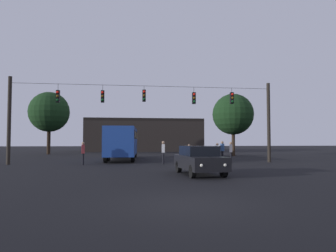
% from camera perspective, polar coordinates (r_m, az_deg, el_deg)
% --- Properties ---
extents(ground_plane, '(168.00, 168.00, 0.00)m').
position_cam_1_polar(ground_plane, '(33.50, -4.88, -5.76)').
color(ground_plane, black).
rests_on(ground_plane, ground).
extents(overhead_signal_span, '(21.12, 0.44, 6.73)m').
position_cam_1_polar(overhead_signal_span, '(25.70, -3.84, 2.32)').
color(overhead_signal_span, black).
rests_on(overhead_signal_span, ground).
extents(city_bus, '(3.18, 11.13, 3.00)m').
position_cam_1_polar(city_bus, '(30.75, -8.12, -2.54)').
color(city_bus, navy).
rests_on(city_bus, ground).
extents(car_near_right, '(2.08, 4.43, 1.52)m').
position_cam_1_polar(car_near_right, '(17.03, 5.63, -6.01)').
color(car_near_right, black).
rests_on(car_near_right, ground).
extents(pedestrian_crossing_left, '(0.28, 0.38, 1.79)m').
position_cam_1_polar(pedestrian_crossing_left, '(24.87, -0.86, -4.47)').
color(pedestrian_crossing_left, black).
rests_on(pedestrian_crossing_left, ground).
extents(pedestrian_crossing_center, '(0.29, 0.39, 1.52)m').
position_cam_1_polar(pedestrian_crossing_center, '(26.49, 3.79, -4.74)').
color(pedestrian_crossing_center, black).
rests_on(pedestrian_crossing_center, ground).
extents(pedestrian_crossing_right, '(0.28, 0.38, 1.79)m').
position_cam_1_polar(pedestrian_crossing_right, '(29.38, 9.70, -4.17)').
color(pedestrian_crossing_right, black).
rests_on(pedestrian_crossing_right, ground).
extents(pedestrian_near_bus, '(0.29, 0.39, 1.61)m').
position_cam_1_polar(pedestrian_near_bus, '(28.26, 8.83, -4.47)').
color(pedestrian_near_bus, black).
rests_on(pedestrian_near_bus, ground).
extents(pedestrian_trailing, '(0.34, 0.42, 1.72)m').
position_cam_1_polar(pedestrian_trailing, '(27.19, 11.20, -4.36)').
color(pedestrian_trailing, black).
rests_on(pedestrian_trailing, ground).
extents(pedestrian_far_side, '(0.29, 0.39, 1.72)m').
position_cam_1_polar(pedestrian_far_side, '(24.80, -14.97, -4.48)').
color(pedestrian_far_side, black).
rests_on(pedestrian_far_side, ground).
extents(corner_building, '(20.20, 9.34, 5.66)m').
position_cam_1_polar(corner_building, '(57.77, -4.40, -1.69)').
color(corner_building, black).
rests_on(corner_building, ground).
extents(tree_left_silhouette, '(5.44, 5.44, 8.48)m').
position_cam_1_polar(tree_left_silhouette, '(46.23, -20.50, 2.35)').
color(tree_left_silhouette, black).
rests_on(tree_left_silhouette, ground).
extents(tree_behind_building, '(4.95, 4.95, 7.50)m').
position_cam_1_polar(tree_behind_building, '(39.25, 11.58, 2.05)').
color(tree_behind_building, '#2D2116').
rests_on(tree_behind_building, ground).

